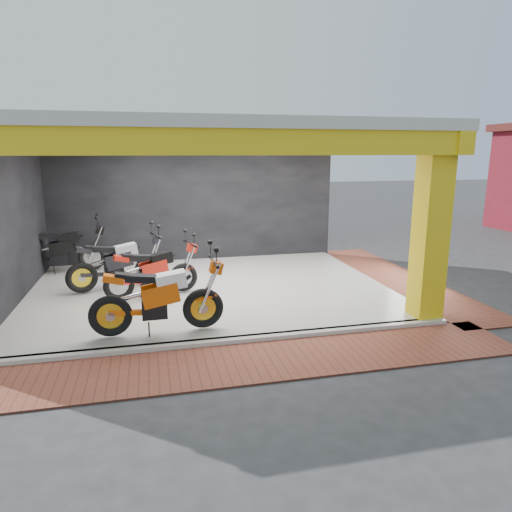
{
  "coord_description": "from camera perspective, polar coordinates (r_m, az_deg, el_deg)",
  "views": [
    {
      "loc": [
        -1.28,
        -8.09,
        3.14
      ],
      "look_at": [
        0.98,
        1.53,
        0.9
      ],
      "focal_mm": 32.0,
      "sensor_mm": 36.0,
      "label": 1
    }
  ],
  "objects": [
    {
      "name": "ground",
      "position": [
        8.77,
        -3.98,
        -8.23
      ],
      "size": [
        80.0,
        80.0,
        0.0
      ],
      "primitive_type": "plane",
      "color": "#2D2D30",
      "rests_on": "ground"
    },
    {
      "name": "showroom_floor",
      "position": [
        10.63,
        -5.74,
        -4.19
      ],
      "size": [
        8.0,
        6.0,
        0.1
      ],
      "primitive_type": "cube",
      "color": "silver",
      "rests_on": "ground"
    },
    {
      "name": "showroom_ceiling",
      "position": [
        10.18,
        -6.2,
        15.3
      ],
      "size": [
        8.4,
        6.4,
        0.2
      ],
      "primitive_type": "cube",
      "color": "beige",
      "rests_on": "corner_column"
    },
    {
      "name": "back_wall",
      "position": [
        13.32,
        -7.69,
        6.68
      ],
      "size": [
        8.2,
        0.2,
        3.5
      ],
      "primitive_type": "cube",
      "color": "black",
      "rests_on": "ground"
    },
    {
      "name": "left_wall",
      "position": [
        10.56,
        -28.63,
        3.66
      ],
      "size": [
        0.2,
        6.2,
        3.5
      ],
      "primitive_type": "cube",
      "color": "black",
      "rests_on": "ground"
    },
    {
      "name": "corner_column",
      "position": [
        9.0,
        20.98,
        3.05
      ],
      "size": [
        0.5,
        0.5,
        3.5
      ],
      "primitive_type": "cube",
      "color": "yellow",
      "rests_on": "ground"
    },
    {
      "name": "header_beam_front",
      "position": [
        7.2,
        -3.07,
        14.04
      ],
      "size": [
        8.4,
        0.3,
        0.4
      ],
      "primitive_type": "cube",
      "color": "yellow",
      "rests_on": "corner_column"
    },
    {
      "name": "header_beam_right",
      "position": [
        11.39,
        14.81,
        13.18
      ],
      "size": [
        0.3,
        6.4,
        0.4
      ],
      "primitive_type": "cube",
      "color": "yellow",
      "rests_on": "corner_column"
    },
    {
      "name": "floor_kerb",
      "position": [
        7.82,
        -2.76,
        -10.51
      ],
      "size": [
        8.0,
        0.2,
        0.1
      ],
      "primitive_type": "cube",
      "color": "silver",
      "rests_on": "ground"
    },
    {
      "name": "paver_front",
      "position": [
        7.13,
        -1.58,
        -13.19
      ],
      "size": [
        9.0,
        1.4,
        0.03
      ],
      "primitive_type": "cube",
      "color": "brown",
      "rests_on": "ground"
    },
    {
      "name": "paver_right",
      "position": [
        12.18,
        17.27,
        -2.67
      ],
      "size": [
        1.4,
        7.0,
        0.03
      ],
      "primitive_type": "cube",
      "color": "brown",
      "rests_on": "ground"
    },
    {
      "name": "moto_hero",
      "position": [
        7.97,
        -6.68,
        -4.14
      ],
      "size": [
        2.41,
        0.94,
        1.46
      ],
      "primitive_type": null,
      "rotation": [
        0.0,
        0.0,
        0.02
      ],
      "color": "#DD5309",
      "rests_on": "showroom_floor"
    },
    {
      "name": "moto_row_a",
      "position": [
        10.87,
        -13.29,
        0.01
      ],
      "size": [
        2.43,
        1.39,
        1.4
      ],
      "primitive_type": null,
      "rotation": [
        0.0,
        0.0,
        0.25
      ],
      "color": "black",
      "rests_on": "showroom_floor"
    },
    {
      "name": "moto_row_b",
      "position": [
        10.15,
        -9.12,
        -0.95
      ],
      "size": [
        2.28,
        1.29,
        1.32
      ],
      "primitive_type": null,
      "rotation": [
        0.0,
        0.0,
        0.24
      ],
      "color": "red",
      "rests_on": "showroom_floor"
    },
    {
      "name": "moto_row_d",
      "position": [
        12.62,
        -19.91,
        1.39
      ],
      "size": [
        2.4,
        1.05,
        1.43
      ],
      "primitive_type": null,
      "rotation": [
        0.0,
        0.0,
        0.08
      ],
      "color": "black",
      "rests_on": "showroom_floor"
    }
  ]
}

